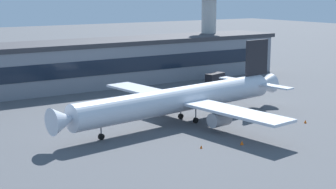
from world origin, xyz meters
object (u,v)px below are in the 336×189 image
Objects in this scene: airliner at (183,99)px; traffic_cone_0 at (242,143)px; baggage_tug at (216,77)px; control_tower at (209,12)px; traffic_cone_1 at (201,147)px; traffic_cone_2 at (305,121)px; stair_truck at (215,79)px.

traffic_cone_0 is (-0.36, -17.98, -4.31)m from airliner.
airliner is 18.50m from traffic_cone_0.
baggage_tug is (35.27, 33.91, -3.59)m from airliner.
traffic_cone_0 is (-35.63, -51.90, -0.71)m from baggage_tug.
traffic_cone_0 is at bearing -91.14° from airliner.
baggage_tug is at bearing 43.87° from airliner.
control_tower is at bearing 48.31° from airliner.
traffic_cone_2 is at bearing 4.48° from traffic_cone_1.
traffic_cone_2 is at bearing -111.50° from control_tower.
control_tower reaches higher than airliner.
airliner reaches higher than stair_truck.
airliner reaches higher than traffic_cone_2.
traffic_cone_1 is at bearing -114.64° from airliner.
control_tower is at bearing 51.79° from traffic_cone_1.
stair_truck is 8.21m from baggage_tug.
traffic_cone_0 is at bearing -124.47° from baggage_tug.
control_tower is 44.59× the size of traffic_cone_2.
traffic_cone_2 is (26.90, 2.11, 0.06)m from traffic_cone_1.
traffic_cone_2 is at bearing -103.99° from stair_truck.
airliner is at bearing 65.36° from traffic_cone_1.
baggage_tug is 7.40× the size of traffic_cone_1.
traffic_cone_2 is (-10.34, -41.49, -1.64)m from stair_truck.
stair_truck is at bearing -123.37° from control_tower.
baggage_tug is (5.32, 6.19, -0.89)m from stair_truck.
control_tower reaches higher than baggage_tug.
traffic_cone_2 is (19.98, 4.22, -0.03)m from traffic_cone_0.
airliner reaches higher than baggage_tug.
traffic_cone_2 is (-25.26, -64.15, -18.62)m from control_tower.
traffic_cone_1 is at bearing -175.52° from traffic_cone_2.
control_tower is at bearing 59.75° from baggage_tug.
control_tower is 86.37m from traffic_cone_1.
control_tower reaches higher than traffic_cone_2.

